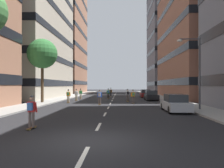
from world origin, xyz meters
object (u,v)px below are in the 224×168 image
skater_2 (108,93)px  parked_car_mid (175,104)px  skater_8 (76,94)px  parked_car_far (145,94)px  parked_car_near (151,96)px  streetlamp_right (196,65)px  street_tree_near (42,54)px  skater_1 (128,94)px  skater_6 (31,110)px  skater_5 (68,95)px  skater_0 (133,95)px  skater_4 (100,96)px  skater_7 (81,93)px  skater_3 (111,92)px

skater_2 → parked_car_mid: bearing=-69.2°
skater_8 → parked_car_far: bearing=37.9°
parked_car_near → streetlamp_right: bearing=-81.1°
street_tree_near → skater_1: (11.06, 3.27, -5.31)m
skater_2 → skater_6: bearing=-95.8°
skater_1 → skater_5: (-7.84, -2.66, 0.00)m
parked_car_far → skater_2: bearing=-152.0°
skater_0 → skater_2: (-3.69, 9.91, 0.00)m
street_tree_near → skater_5: size_ratio=4.57×
parked_car_near → skater_8: bearing=-173.2°
skater_4 → skater_5: same height
parked_car_mid → skater_8: 17.14m
skater_4 → skater_7: size_ratio=1.00×
parked_car_mid → skater_7: skater_7 is taller
skater_6 → skater_0: bearing=68.2°
parked_car_mid → skater_6: bearing=-140.9°
skater_2 → skater_3: (0.16, 6.52, 0.00)m
parked_car_mid → skater_4: skater_4 is taller
parked_car_far → skater_5: (-11.57, -12.95, 0.32)m
streetlamp_right → skater_1: 12.43m
skater_1 → parked_car_mid: bearing=-71.9°
parked_car_mid → skater_7: size_ratio=2.47×
skater_2 → skater_0: bearing=-69.6°
streetlamp_right → skater_7: 20.68m
street_tree_near → skater_5: street_tree_near is taller
skater_5 → skater_6: (2.09, -16.45, 0.00)m
streetlamp_right → skater_2: bearing=117.5°
skater_7 → skater_0: bearing=-44.8°
skater_1 → skater_3: (-2.95, 13.16, 0.00)m
skater_7 → skater_6: bearing=-85.5°
street_tree_near → streetlamp_right: size_ratio=1.25×
parked_car_mid → skater_1: size_ratio=2.47×
parked_car_near → streetlamp_right: (2.08, -13.31, 3.44)m
streetlamp_right → skater_2: 19.60m
parked_car_mid → street_tree_near: size_ratio=0.54×
streetlamp_right → street_tree_near: bearing=156.7°
parked_car_far → skater_3: bearing=156.8°
skater_0 → skater_8: size_ratio=1.00×
streetlamp_right → skater_4: 11.27m
streetlamp_right → skater_2: size_ratio=3.65×
streetlamp_right → skater_0: (-5.24, 7.26, -3.12)m
skater_0 → skater_4: 4.44m
skater_5 → skater_6: same height
skater_6 → skater_7: same height
skater_2 → skater_7: 4.84m
skater_5 → skater_7: same height
parked_car_near → skater_1: bearing=-143.3°
parked_car_far → skater_1: size_ratio=2.47×
parked_car_far → skater_1: 10.95m
parked_car_far → skater_8: skater_8 is taller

